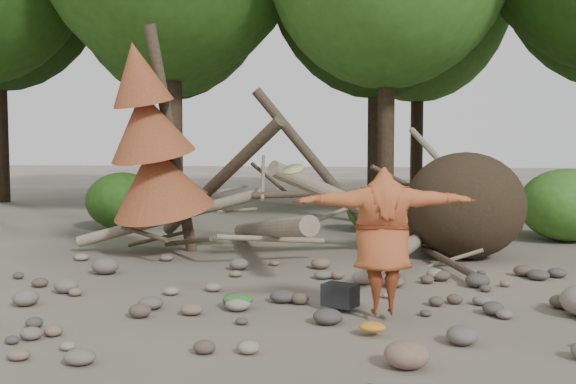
# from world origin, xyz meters

# --- Properties ---
(ground) EXTENTS (120.00, 120.00, 0.00)m
(ground) POSITION_xyz_m (0.00, 0.00, 0.00)
(ground) COLOR #514C44
(ground) RESTS_ON ground
(deadfall_pile) EXTENTS (8.55, 5.24, 3.30)m
(deadfall_pile) POSITION_xyz_m (2.02, 4.24, 0.95)
(deadfall_pile) COLOR #332619
(deadfall_pile) RESTS_ON ground
(dead_conifer) EXTENTS (2.06, 2.16, 4.35)m
(dead_conifer) POSITION_xyz_m (-3.12, 3.37, 2.11)
(dead_conifer) COLOR #4C3F30
(dead_conifer) RESTS_ON ground
(bush_left) EXTENTS (1.80, 1.80, 1.44)m
(bush_left) POSITION_xyz_m (-5.50, 7.20, 0.72)
(bush_left) COLOR #275316
(bush_left) RESTS_ON ground
(bush_mid) EXTENTS (1.40, 1.40, 1.12)m
(bush_mid) POSITION_xyz_m (0.80, 7.80, 0.56)
(bush_mid) COLOR #33691E
(bush_mid) RESTS_ON ground
(bush_right) EXTENTS (2.00, 2.00, 1.60)m
(bush_right) POSITION_xyz_m (5.00, 7.00, 0.80)
(bush_right) COLOR #3F7D26
(bush_right) RESTS_ON ground
(frisbee_thrower) EXTENTS (2.27, 1.00, 1.81)m
(frisbee_thrower) POSITION_xyz_m (1.24, -0.23, 0.96)
(frisbee_thrower) COLOR #A84D26
(frisbee_thrower) RESTS_ON ground
(backpack) EXTENTS (0.50, 0.43, 0.28)m
(backpack) POSITION_xyz_m (0.71, 0.11, 0.14)
(backpack) COLOR black
(backpack) RESTS_ON ground
(cloth_green) EXTENTS (0.40, 0.33, 0.15)m
(cloth_green) POSITION_xyz_m (-0.58, -0.06, 0.07)
(cloth_green) COLOR #2D6528
(cloth_green) RESTS_ON ground
(cloth_orange) EXTENTS (0.29, 0.24, 0.11)m
(cloth_orange) POSITION_xyz_m (1.16, -0.94, 0.05)
(cloth_orange) COLOR #BE7320
(cloth_orange) RESTS_ON ground
(boulder_front_right) EXTENTS (0.43, 0.39, 0.26)m
(boulder_front_right) POSITION_xyz_m (1.53, -1.91, 0.13)
(boulder_front_right) COLOR #7F604F
(boulder_front_right) RESTS_ON ground
(boulder_mid_left) EXTENTS (0.45, 0.40, 0.27)m
(boulder_mid_left) POSITION_xyz_m (-3.30, 1.75, 0.13)
(boulder_mid_left) COLOR #645A54
(boulder_mid_left) RESTS_ON ground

